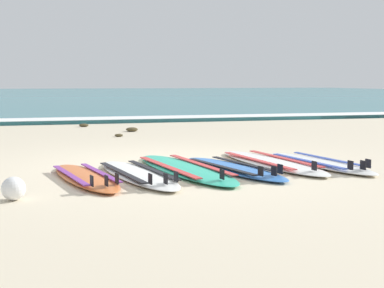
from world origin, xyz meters
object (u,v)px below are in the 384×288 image
object	(u,v)px
surfboard_3	(233,168)
surfboard_5	(318,163)
surfboard_1	(137,174)
surfboard_0	(85,177)
beach_ball	(13,189)
surfboard_4	(271,162)
surfboard_2	(184,169)

from	to	relation	value
surfboard_3	surfboard_5	distance (m)	1.26
surfboard_1	surfboard_3	distance (m)	1.23
surfboard_0	beach_ball	size ratio (longest dim) A/B	8.80
surfboard_4	surfboard_5	bearing A→B (deg)	-20.41
surfboard_2	surfboard_5	distance (m)	1.85
surfboard_2	beach_ball	size ratio (longest dim) A/B	11.34
surfboard_2	surfboard_5	xyz separation A→B (m)	(1.85, -0.02, 0.00)
surfboard_4	surfboard_5	world-z (taller)	same
surfboard_5	surfboard_0	bearing A→B (deg)	-175.24
surfboard_1	surfboard_5	size ratio (longest dim) A/B	1.03
surfboard_0	surfboard_3	xyz separation A→B (m)	(1.83, 0.14, -0.00)
surfboard_1	surfboard_2	distance (m)	0.67
surfboard_1	surfboard_3	size ratio (longest dim) A/B	1.04
surfboard_5	beach_ball	xyz separation A→B (m)	(-3.79, -1.11, 0.08)
surfboard_3	beach_ball	size ratio (longest dim) A/B	9.25
surfboard_0	surfboard_1	distance (m)	0.60
surfboard_0	surfboard_4	distance (m)	2.53
surfboard_0	surfboard_2	size ratio (longest dim) A/B	0.78
surfboard_1	surfboard_2	size ratio (longest dim) A/B	0.85
surfboard_5	beach_ball	distance (m)	3.95
surfboard_1	surfboard_4	distance (m)	1.93
surfboard_2	surfboard_4	xyz separation A→B (m)	(1.26, 0.20, 0.00)
surfboard_3	surfboard_4	distance (m)	0.74
surfboard_0	surfboard_5	size ratio (longest dim) A/B	0.94
surfboard_0	beach_ball	bearing A→B (deg)	-129.82
surfboard_2	surfboard_3	size ratio (longest dim) A/B	1.23
surfboard_0	surfboard_4	bearing A→B (deg)	10.89
surfboard_1	surfboard_3	bearing A→B (deg)	4.89
surfboard_3	beach_ball	world-z (taller)	beach_ball
surfboard_0	surfboard_2	bearing A→B (deg)	12.60
surfboard_0	surfboard_2	world-z (taller)	same
surfboard_0	surfboard_2	xyz separation A→B (m)	(1.23, 0.27, -0.00)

